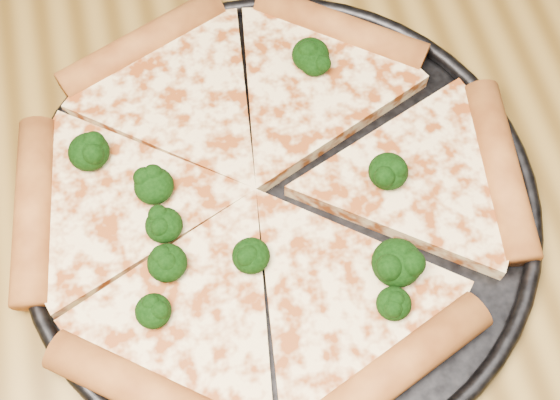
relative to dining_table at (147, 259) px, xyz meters
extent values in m
plane|color=brown|center=(0.00, 0.00, -0.66)|extent=(4.00, 4.00, 0.00)
cube|color=olive|center=(0.00, 0.00, 0.07)|extent=(1.20, 0.90, 0.04)
cube|color=brown|center=(0.54, 0.39, -0.30)|extent=(0.06, 0.06, 0.71)
cylinder|color=black|center=(0.12, -0.02, 0.09)|extent=(0.39, 0.39, 0.01)
torus|color=black|center=(0.12, -0.02, 0.10)|extent=(0.40, 0.40, 0.01)
cylinder|color=#B76A2D|center=(0.20, 0.12, 0.11)|extent=(0.14, 0.11, 0.03)
cylinder|color=#B76A2D|center=(0.04, 0.14, 0.11)|extent=(0.15, 0.08, 0.03)
cylinder|color=#B76A2D|center=(-0.07, 0.01, 0.11)|extent=(0.05, 0.15, 0.03)
cylinder|color=#B76A2D|center=(0.00, -0.14, 0.11)|extent=(0.14, 0.11, 0.03)
cylinder|color=#B76A2D|center=(0.16, -0.16, 0.11)|extent=(0.15, 0.08, 0.03)
cylinder|color=#B76A2D|center=(0.29, -0.04, 0.11)|extent=(0.05, 0.15, 0.03)
ellipsoid|color=black|center=(0.03, -0.03, 0.12)|extent=(0.03, 0.03, 0.02)
ellipsoid|color=black|center=(0.03, -0.06, 0.12)|extent=(0.03, 0.03, 0.02)
ellipsoid|color=black|center=(0.20, -0.02, 0.12)|extent=(0.03, 0.03, 0.02)
ellipsoid|color=black|center=(0.01, -0.09, 0.12)|extent=(0.03, 0.03, 0.02)
ellipsoid|color=black|center=(0.03, 0.01, 0.12)|extent=(0.03, 0.03, 0.02)
ellipsoid|color=black|center=(0.17, -0.12, 0.12)|extent=(0.02, 0.02, 0.02)
ellipsoid|color=black|center=(-0.02, 0.05, 0.12)|extent=(0.03, 0.03, 0.02)
ellipsoid|color=black|center=(0.17, 0.09, 0.12)|extent=(0.03, 0.03, 0.02)
ellipsoid|color=black|center=(0.18, -0.09, 0.12)|extent=(0.04, 0.04, 0.03)
ellipsoid|color=black|center=(0.08, -0.06, 0.12)|extent=(0.03, 0.03, 0.02)
ellipsoid|color=black|center=(0.17, 0.09, 0.12)|extent=(0.03, 0.03, 0.02)
camera|label=1|loc=(0.06, -0.26, 0.62)|focal=48.22mm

